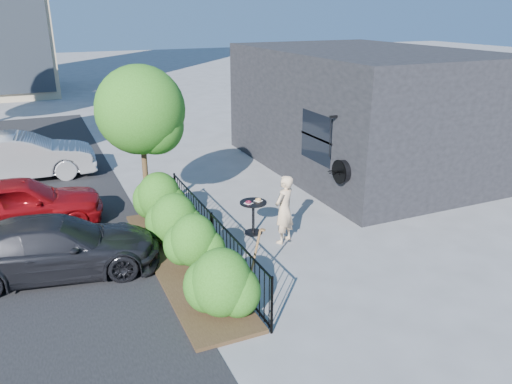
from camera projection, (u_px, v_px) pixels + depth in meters
name	position (u px, v px, depth m)	size (l,w,h in m)	color
ground	(273.00, 246.00, 11.70)	(120.00, 120.00, 0.00)	gray
shop_building	(361.00, 110.00, 16.97)	(6.22, 9.00, 4.00)	black
fence	(212.00, 235.00, 10.93)	(0.05, 6.05, 1.10)	black
planting_bed	(182.00, 263.00, 10.84)	(1.30, 6.00, 0.08)	#382616
shrubs	(184.00, 232.00, 10.74)	(1.10, 5.60, 1.24)	#296316
patio_tree	(144.00, 115.00, 12.25)	(2.20, 2.20, 3.94)	#3F2B19
cafe_table	(253.00, 212.00, 12.16)	(0.66, 0.66, 0.89)	black
woman	(284.00, 209.00, 11.63)	(0.60, 0.40, 1.65)	#DCB68E
shovel	(253.00, 265.00, 9.61)	(0.45, 0.17, 1.34)	brown
car_red	(19.00, 204.00, 12.37)	(1.60, 3.98, 1.36)	#A30D13
car_silver	(22.00, 157.00, 16.07)	(1.58, 4.52, 1.49)	#A4A4A9
car_darkgrey	(55.00, 247.00, 10.29)	(1.71, 4.19, 1.22)	black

